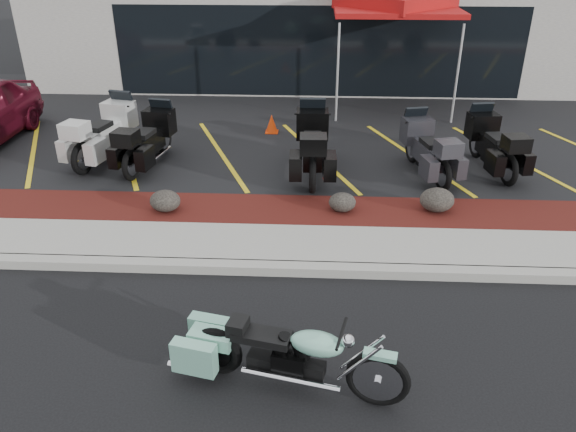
# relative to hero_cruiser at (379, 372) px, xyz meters

# --- Properties ---
(ground) EXTENTS (90.00, 90.00, 0.00)m
(ground) POSITION_rel_hero_cruiser_xyz_m (-0.69, 1.75, -0.47)
(ground) COLOR black
(ground) RESTS_ON ground
(curb) EXTENTS (24.00, 0.25, 0.15)m
(curb) POSITION_rel_hero_cruiser_xyz_m (-0.69, 2.65, -0.40)
(curb) COLOR gray
(curb) RESTS_ON ground
(sidewalk) EXTENTS (24.00, 1.20, 0.15)m
(sidewalk) POSITION_rel_hero_cruiser_xyz_m (-0.69, 3.35, -0.40)
(sidewalk) COLOR gray
(sidewalk) RESTS_ON ground
(mulch_bed) EXTENTS (24.00, 1.20, 0.16)m
(mulch_bed) POSITION_rel_hero_cruiser_xyz_m (-0.69, 4.55, -0.39)
(mulch_bed) COLOR #360C0C
(mulch_bed) RESTS_ON ground
(upper_lot) EXTENTS (26.00, 9.60, 0.15)m
(upper_lot) POSITION_rel_hero_cruiser_xyz_m (-0.69, 9.95, -0.40)
(upper_lot) COLOR black
(upper_lot) RESTS_ON ground
(dealership_building) EXTENTS (18.00, 8.16, 4.00)m
(dealership_building) POSITION_rel_hero_cruiser_xyz_m (-0.69, 16.22, 1.53)
(dealership_building) COLOR gray
(dealership_building) RESTS_ON ground
(boulder_left) EXTENTS (0.56, 0.46, 0.39)m
(boulder_left) POSITION_rel_hero_cruiser_xyz_m (-3.43, 4.37, -0.12)
(boulder_left) COLOR black
(boulder_left) RESTS_ON mulch_bed
(boulder_mid) EXTENTS (0.49, 0.41, 0.35)m
(boulder_mid) POSITION_rel_hero_cruiser_xyz_m (-0.22, 4.51, -0.14)
(boulder_mid) COLOR black
(boulder_mid) RESTS_ON mulch_bed
(boulder_right) EXTENTS (0.62, 0.52, 0.44)m
(boulder_right) POSITION_rel_hero_cruiser_xyz_m (1.49, 4.60, -0.09)
(boulder_right) COLOR black
(boulder_right) RESTS_ON mulch_bed
(hero_cruiser) EXTENTS (2.78, 1.27, 0.95)m
(hero_cruiser) POSITION_rel_hero_cruiser_xyz_m (0.00, 0.00, 0.00)
(hero_cruiser) COLOR #7FC6AA
(hero_cruiser) RESTS_ON ground
(touring_white) EXTENTS (1.41, 2.48, 1.36)m
(touring_white) POSITION_rel_hero_cruiser_xyz_m (-5.16, 7.64, 0.35)
(touring_white) COLOR silver
(touring_white) RESTS_ON upper_lot
(touring_black_front) EXTENTS (1.21, 2.31, 1.28)m
(touring_black_front) POSITION_rel_hero_cruiser_xyz_m (-4.17, 7.31, 0.31)
(touring_black_front) COLOR black
(touring_black_front) RESTS_ON upper_lot
(touring_black_mid) EXTENTS (0.97, 2.43, 1.40)m
(touring_black_mid) POSITION_rel_hero_cruiser_xyz_m (-0.80, 7.08, 0.38)
(touring_black_mid) COLOR black
(touring_black_mid) RESTS_ON upper_lot
(touring_grey) EXTENTS (1.30, 2.27, 1.24)m
(touring_grey) POSITION_rel_hero_cruiser_xyz_m (1.40, 7.04, 0.30)
(touring_grey) COLOR #29292D
(touring_grey) RESTS_ON upper_lot
(touring_black_rear) EXTENTS (1.16, 2.27, 1.26)m
(touring_black_rear) POSITION_rel_hero_cruiser_xyz_m (2.87, 7.39, 0.31)
(touring_black_rear) COLOR black
(touring_black_rear) RESTS_ON upper_lot
(traffic_cone) EXTENTS (0.38, 0.38, 0.46)m
(traffic_cone) POSITION_rel_hero_cruiser_xyz_m (-1.83, 8.90, -0.10)
(traffic_cone) COLOR red
(traffic_cone) RESTS_ON upper_lot
(popup_canopy) EXTENTS (4.14, 4.14, 3.06)m
(popup_canopy) POSITION_rel_hero_cruiser_xyz_m (1.34, 11.47, 2.45)
(popup_canopy) COLOR silver
(popup_canopy) RESTS_ON upper_lot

